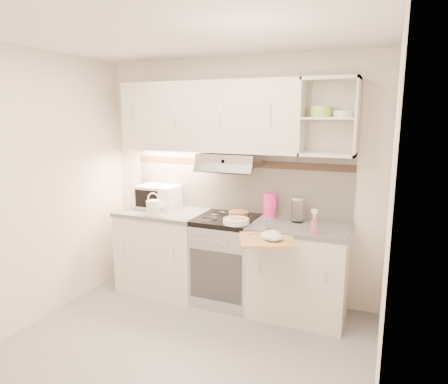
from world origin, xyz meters
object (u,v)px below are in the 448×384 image
object	(u,v)px
watering_can	(154,207)
pink_pitcher	(270,205)
cutting_board	(267,240)
glass_jar	(298,209)
plate_stack	(236,221)
spray_bottle	(314,223)
microwave	(158,197)
electric_range	(227,259)

from	to	relation	value
watering_can	pink_pitcher	size ratio (longest dim) A/B	1.14
watering_can	cutting_board	bearing A→B (deg)	-19.11
watering_can	pink_pitcher	xyz separation A→B (m)	(1.12, 0.38, 0.04)
pink_pitcher	watering_can	bearing A→B (deg)	-145.23
glass_jar	cutting_board	distance (m)	0.61
glass_jar	cutting_board	size ratio (longest dim) A/B	0.54
plate_stack	spray_bottle	world-z (taller)	spray_bottle
spray_bottle	cutting_board	bearing A→B (deg)	-166.52
plate_stack	cutting_board	distance (m)	0.49
plate_stack	glass_jar	distance (m)	0.61
watering_can	spray_bottle	bearing A→B (deg)	-7.90
plate_stack	glass_jar	xyz separation A→B (m)	(0.53, 0.28, 0.10)
microwave	plate_stack	world-z (taller)	microwave
plate_stack	electric_range	bearing A→B (deg)	133.36
glass_jar	electric_range	bearing A→B (deg)	-171.50
spray_bottle	microwave	bearing A→B (deg)	147.03
watering_can	microwave	bearing A→B (deg)	107.85
microwave	spray_bottle	bearing A→B (deg)	-10.14
pink_pitcher	glass_jar	world-z (taller)	pink_pitcher
watering_can	cutting_board	xyz separation A→B (m)	(1.28, -0.25, -0.11)
pink_pitcher	glass_jar	bearing A→B (deg)	5.46
plate_stack	watering_can	bearing A→B (deg)	-177.49
microwave	spray_bottle	distance (m)	1.82
electric_range	cutting_board	distance (m)	0.85
glass_jar	pink_pitcher	bearing A→B (deg)	169.44
electric_range	watering_can	bearing A→B (deg)	-162.98
pink_pitcher	electric_range	bearing A→B (deg)	-142.24
cutting_board	electric_range	bearing A→B (deg)	117.80
electric_range	microwave	xyz separation A→B (m)	(-0.88, 0.12, 0.57)
cutting_board	spray_bottle	bearing A→B (deg)	13.61
watering_can	plate_stack	size ratio (longest dim) A/B	1.13
electric_range	cutting_board	xyz separation A→B (m)	(0.56, -0.47, 0.42)
plate_stack	spray_bottle	bearing A→B (deg)	-3.08
watering_can	spray_bottle	distance (m)	1.63
spray_bottle	glass_jar	bearing A→B (deg)	101.32
pink_pitcher	spray_bottle	distance (m)	0.64
glass_jar	cutting_board	world-z (taller)	glass_jar
microwave	watering_can	world-z (taller)	microwave
spray_bottle	cutting_board	xyz separation A→B (m)	(-0.35, -0.25, -0.12)
electric_range	glass_jar	size ratio (longest dim) A/B	3.67
watering_can	glass_jar	distance (m)	1.45
cutting_board	watering_can	bearing A→B (deg)	146.56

